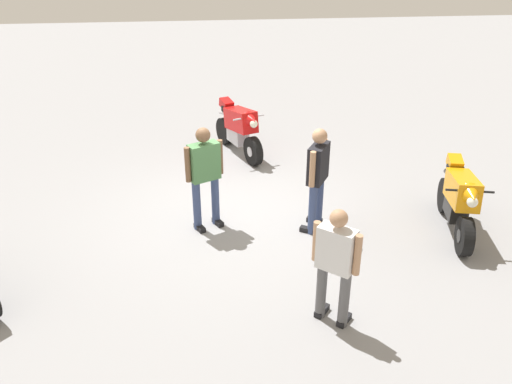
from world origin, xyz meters
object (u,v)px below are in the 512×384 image
person_in_black_shirt (318,173)px  motorcycle_orange_sportbike (459,199)px  motorcycle_red_sportbike (239,128)px  person_in_white_shirt (335,261)px  person_in_green_shirt (205,172)px

person_in_black_shirt → motorcycle_orange_sportbike: bearing=-158.5°
motorcycle_orange_sportbike → motorcycle_red_sportbike: 4.85m
motorcycle_orange_sportbike → person_in_white_shirt: (2.50, 1.94, 0.31)m
person_in_black_shirt → person_in_green_shirt: 1.79m
motorcycle_orange_sportbike → person_in_green_shirt: person_in_green_shirt is taller
motorcycle_red_sportbike → person_in_black_shirt: (-1.00, 3.28, 0.41)m
motorcycle_orange_sportbike → person_in_green_shirt: 4.07m
person_in_black_shirt → person_in_green_shirt: bearing=21.6°
motorcycle_red_sportbike → person_in_white_shirt: size_ratio=1.17×
person_in_white_shirt → motorcycle_red_sportbike: bearing=47.6°
person_in_black_shirt → person_in_green_shirt: person_in_black_shirt is taller
motorcycle_red_sportbike → person_in_white_shirt: bearing=-14.0°
motorcycle_orange_sportbike → motorcycle_red_sportbike: same height
person_in_green_shirt → person_in_white_shirt: bearing=4.5°
motorcycle_orange_sportbike → person_in_white_shirt: person_in_white_shirt is taller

